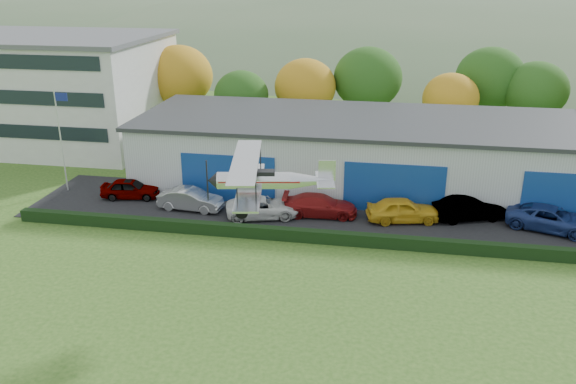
% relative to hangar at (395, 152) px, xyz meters
% --- Properties ---
extents(apron, '(48.00, 9.00, 0.05)m').
position_rel_hangar_xyz_m(apron, '(-2.00, -6.98, -2.63)').
color(apron, black).
rests_on(apron, ground).
extents(hedge, '(46.00, 0.60, 0.80)m').
position_rel_hangar_xyz_m(hedge, '(-2.00, -11.78, -2.26)').
color(hedge, black).
rests_on(hedge, ground).
extents(hangar, '(40.60, 12.60, 5.30)m').
position_rel_hangar_xyz_m(hangar, '(0.00, 0.00, 0.00)').
color(hangar, '#B2B7BC').
rests_on(hangar, ground).
extents(office_block, '(20.60, 15.60, 10.40)m').
position_rel_hangar_xyz_m(office_block, '(-33.00, 7.02, 2.56)').
color(office_block, silver).
rests_on(office_block, ground).
extents(flagpole, '(1.05, 0.10, 8.00)m').
position_rel_hangar_xyz_m(flagpole, '(-24.88, -5.98, 2.13)').
color(flagpole, silver).
rests_on(flagpole, ground).
extents(tree_belt, '(75.70, 13.22, 10.12)m').
position_rel_hangar_xyz_m(tree_belt, '(-4.15, 12.64, 2.95)').
color(tree_belt, '#3D2614').
rests_on(tree_belt, ground).
extents(distant_hills, '(430.00, 196.00, 56.00)m').
position_rel_hangar_xyz_m(distant_hills, '(-9.38, 112.02, -15.70)').
color(distant_hills, '#4C6642').
rests_on(distant_hills, ground).
extents(car_0, '(4.52, 2.36, 1.47)m').
position_rel_hangar_xyz_m(car_0, '(-19.44, -6.66, -1.87)').
color(car_0, gray).
rests_on(car_0, apron).
extents(car_1, '(4.75, 1.97, 1.53)m').
position_rel_hangar_xyz_m(car_1, '(-14.23, -8.04, -1.84)').
color(car_1, silver).
rests_on(car_1, apron).
extents(car_2, '(5.52, 3.64, 1.41)m').
position_rel_hangar_xyz_m(car_2, '(-8.85, -8.48, -1.90)').
color(car_2, silver).
rests_on(car_2, apron).
extents(car_3, '(5.30, 2.40, 1.50)m').
position_rel_hangar_xyz_m(car_3, '(-5.00, -7.53, -1.85)').
color(car_3, maroon).
rests_on(car_3, apron).
extents(car_4, '(5.18, 2.94, 1.66)m').
position_rel_hangar_xyz_m(car_4, '(0.68, -7.55, -1.77)').
color(car_4, gold).
rests_on(car_4, apron).
extents(car_5, '(5.18, 3.29, 1.61)m').
position_rel_hangar_xyz_m(car_5, '(5.18, -6.46, -1.80)').
color(car_5, gray).
rests_on(car_5, apron).
extents(car_6, '(6.19, 4.36, 1.57)m').
position_rel_hangar_xyz_m(car_6, '(10.31, -7.30, -1.82)').
color(car_6, navy).
rests_on(car_6, apron).
extents(biplane, '(6.25, 7.14, 2.66)m').
position_rel_hangar_xyz_m(biplane, '(-6.31, -19.23, 4.09)').
color(biplane, silver).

